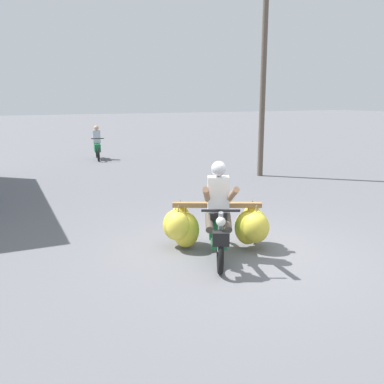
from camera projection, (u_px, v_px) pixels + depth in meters
name	position (u px, v px, depth m)	size (l,w,h in m)	color
ground_plane	(242.00, 256.00, 7.00)	(120.00, 120.00, 0.00)	slate
motorbike_main_loaded	(216.00, 224.00, 7.16)	(1.79, 1.97, 1.58)	black
motorbike_distant_ahead_left	(97.00, 146.00, 17.66)	(0.53, 1.61, 1.40)	black
utility_pole	(263.00, 76.00, 13.41)	(0.18, 0.18, 6.42)	brown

